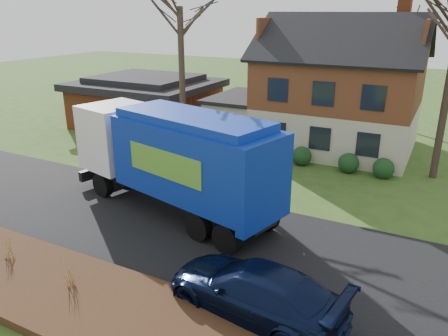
% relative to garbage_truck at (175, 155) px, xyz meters
% --- Properties ---
extents(ground, '(120.00, 120.00, 0.00)m').
position_rel_garbage_truck_xyz_m(ground, '(1.68, -1.34, -2.56)').
color(ground, '#2C4E1A').
rests_on(ground, ground).
extents(road, '(80.00, 7.00, 0.02)m').
position_rel_garbage_truck_xyz_m(road, '(1.68, -1.34, -2.55)').
color(road, black).
rests_on(road, ground).
extents(mulch_verge, '(80.00, 3.50, 0.30)m').
position_rel_garbage_truck_xyz_m(mulch_verge, '(1.68, -6.64, -2.41)').
color(mulch_verge, black).
rests_on(mulch_verge, ground).
extents(main_house, '(12.95, 8.95, 9.26)m').
position_rel_garbage_truck_xyz_m(main_house, '(3.17, 12.57, 1.47)').
color(main_house, beige).
rests_on(main_house, ground).
extents(ranch_house, '(9.80, 8.20, 3.70)m').
position_rel_garbage_truck_xyz_m(ranch_house, '(-10.32, 11.66, -0.75)').
color(ranch_house, '#974321').
rests_on(ranch_house, ground).
extents(garbage_truck, '(10.73, 5.18, 4.44)m').
position_rel_garbage_truck_xyz_m(garbage_truck, '(0.00, 0.00, 0.00)').
color(garbage_truck, black).
rests_on(garbage_truck, ground).
extents(silver_sedan, '(5.54, 3.41, 1.72)m').
position_rel_garbage_truck_xyz_m(silver_sedan, '(-4.68, 3.95, -1.70)').
color(silver_sedan, '#9DA0A5').
rests_on(silver_sedan, ground).
extents(navy_wagon, '(5.63, 2.94, 1.56)m').
position_rel_garbage_truck_xyz_m(navy_wagon, '(5.72, -4.69, -1.78)').
color(navy_wagon, black).
rests_on(navy_wagon, ground).
extents(tree_back, '(3.21, 3.21, 10.15)m').
position_rel_garbage_truck_xyz_m(tree_back, '(6.58, 19.55, 5.90)').
color(tree_back, '#423128').
rests_on(tree_back, ground).
extents(grass_clump_west, '(0.35, 0.29, 0.92)m').
position_rel_garbage_truck_xyz_m(grass_clump_west, '(-2.67, -6.16, -1.80)').
color(grass_clump_west, '#A28447').
rests_on(grass_clump_west, mulch_verge).
extents(grass_clump_mid, '(0.34, 0.28, 0.94)m').
position_rel_garbage_truck_xyz_m(grass_clump_mid, '(0.26, -6.36, -1.79)').
color(grass_clump_mid, '#AD844C').
rests_on(grass_clump_mid, mulch_verge).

